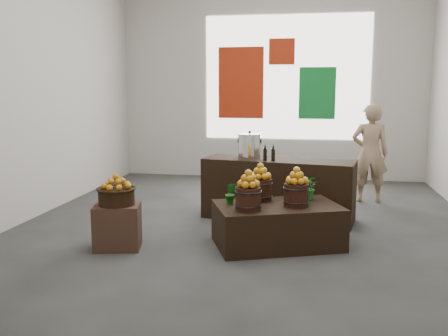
% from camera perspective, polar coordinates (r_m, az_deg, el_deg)
% --- Properties ---
extents(ground, '(7.00, 7.00, 0.00)m').
position_cam_1_polar(ground, '(6.79, 2.81, -6.25)').
color(ground, '#3E3E3B').
rests_on(ground, ground).
extents(back_wall, '(6.00, 0.04, 4.00)m').
position_cam_1_polar(back_wall, '(10.03, 5.43, 10.23)').
color(back_wall, '#B5AFA7').
rests_on(back_wall, ground).
extents(back_opening, '(3.20, 0.02, 2.40)m').
position_cam_1_polar(back_opening, '(9.99, 7.16, 10.21)').
color(back_opening, white).
rests_on(back_opening, back_wall).
extents(deco_red_left, '(0.90, 0.04, 1.40)m').
position_cam_1_polar(deco_red_left, '(10.07, 1.95, 9.70)').
color(deco_red_left, '#9F240C').
rests_on(deco_red_left, back_wall).
extents(deco_green_right, '(0.70, 0.04, 1.00)m').
position_cam_1_polar(deco_green_right, '(9.97, 10.61, 8.40)').
color(deco_green_right, '#116F2A').
rests_on(deco_green_right, back_wall).
extents(deco_red_upper, '(0.50, 0.04, 0.50)m').
position_cam_1_polar(deco_red_upper, '(10.01, 6.63, 13.08)').
color(deco_red_upper, '#9F240C').
rests_on(deco_red_upper, back_wall).
extents(crate, '(0.58, 0.51, 0.50)m').
position_cam_1_polar(crate, '(5.80, -12.07, -6.55)').
color(crate, '#482F21').
rests_on(crate, ground).
extents(wicker_basket, '(0.40, 0.40, 0.18)m').
position_cam_1_polar(wicker_basket, '(5.72, -12.19, -3.24)').
color(wicker_basket, black).
rests_on(wicker_basket, crate).
extents(apples_in_basket, '(0.31, 0.31, 0.17)m').
position_cam_1_polar(apples_in_basket, '(5.68, -12.25, -1.50)').
color(apples_in_basket, '#9D2005').
rests_on(apples_in_basket, wicker_basket).
extents(display_table, '(1.60, 1.30, 0.48)m').
position_cam_1_polar(display_table, '(5.80, 6.10, -6.51)').
color(display_table, black).
rests_on(display_table, ground).
extents(apple_bucket_front_left, '(0.28, 0.28, 0.26)m').
position_cam_1_polar(apple_bucket_front_left, '(5.43, 2.77, -3.54)').
color(apple_bucket_front_left, black).
rests_on(apple_bucket_front_left, display_table).
extents(apples_in_bucket_front_left, '(0.21, 0.21, 0.19)m').
position_cam_1_polar(apples_in_bucket_front_left, '(5.38, 2.79, -1.24)').
color(apples_in_bucket_front_left, '#9D2005').
rests_on(apples_in_bucket_front_left, apple_bucket_front_left).
extents(apple_bucket_front_right, '(0.28, 0.28, 0.26)m').
position_cam_1_polar(apple_bucket_front_right, '(5.67, 8.24, -3.08)').
color(apple_bucket_front_right, black).
rests_on(apple_bucket_front_right, display_table).
extents(apples_in_bucket_front_right, '(0.21, 0.21, 0.19)m').
position_cam_1_polar(apples_in_bucket_front_right, '(5.63, 8.29, -0.87)').
color(apples_in_bucket_front_right, '#9D2005').
rests_on(apples_in_bucket_front_right, apple_bucket_front_right).
extents(apple_bucket_rear, '(0.28, 0.28, 0.26)m').
position_cam_1_polar(apple_bucket_rear, '(5.92, 4.14, -2.50)').
color(apple_bucket_rear, black).
rests_on(apple_bucket_rear, display_table).
extents(apples_in_bucket_rear, '(0.21, 0.21, 0.19)m').
position_cam_1_polar(apples_in_bucket_rear, '(5.88, 4.17, -0.38)').
color(apples_in_bucket_rear, '#9D2005').
rests_on(apples_in_bucket_rear, apple_bucket_rear).
extents(herb_garnish_right, '(0.33, 0.30, 0.30)m').
position_cam_1_polar(herb_garnish_right, '(6.02, 9.61, -2.20)').
color(herb_garnish_right, '#16691A').
rests_on(herb_garnish_right, display_table).
extents(herb_garnish_left, '(0.16, 0.14, 0.25)m').
position_cam_1_polar(herb_garnish_left, '(5.71, 0.81, -2.93)').
color(herb_garnish_left, '#16691A').
rests_on(herb_garnish_left, display_table).
extents(counter, '(2.13, 1.00, 0.84)m').
position_cam_1_polar(counter, '(6.92, 6.22, -2.43)').
color(counter, black).
rests_on(counter, ground).
extents(stock_pot_left, '(0.32, 0.32, 0.32)m').
position_cam_1_polar(stock_pot_left, '(6.94, 2.94, 2.47)').
color(stock_pot_left, silver).
rests_on(stock_pot_left, counter).
extents(oil_cruets, '(0.16, 0.08, 0.23)m').
position_cam_1_polar(oil_cruets, '(6.64, 5.88, 1.77)').
color(oil_cruets, black).
rests_on(oil_cruets, counter).
extents(shopper, '(0.57, 0.38, 1.56)m').
position_cam_1_polar(shopper, '(8.19, 16.33, 1.62)').
color(shopper, '#927659').
rests_on(shopper, ground).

